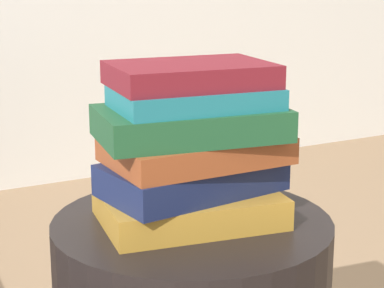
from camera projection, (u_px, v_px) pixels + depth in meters
The scene contains 6 objects.
book_ochre at pixel (188, 206), 1.16m from camera, with size 0.28×0.20×0.05m, color #B7842D.
book_navy at pixel (190, 177), 1.14m from camera, with size 0.28×0.16×0.05m, color #19234C.
book_rust at pixel (196, 149), 1.13m from camera, with size 0.28×0.18×0.04m, color #994723.
book_forest at pixel (191, 123), 1.11m from camera, with size 0.29×0.17×0.05m, color #1E512D.
book_teal at pixel (194, 98), 1.10m from camera, with size 0.25×0.16×0.03m, color #1E727F.
book_maroon at pixel (189, 75), 1.11m from camera, with size 0.25×0.17×0.04m, color maroon.
Camera 1 is at (-0.51, -0.96, 0.94)m, focal length 65.94 mm.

